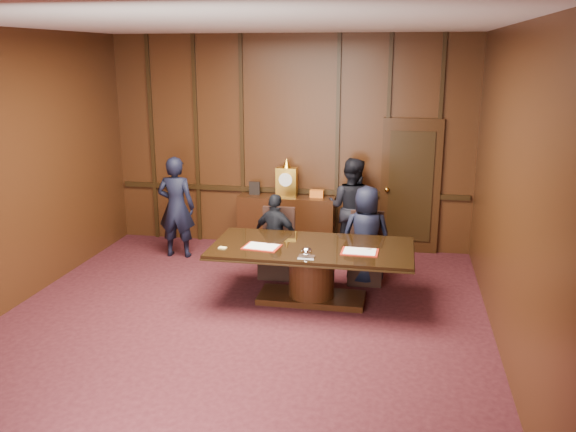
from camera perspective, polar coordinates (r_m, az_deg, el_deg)
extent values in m
plane|color=black|center=(7.36, -5.00, -10.72)|extent=(7.00, 7.00, 0.00)
plane|color=silver|center=(6.64, -5.71, 17.64)|extent=(7.00, 7.00, 0.00)
cube|color=black|center=(10.14, 0.13, 6.84)|extent=(6.00, 0.04, 3.50)
cube|color=black|center=(3.70, -20.52, -8.78)|extent=(6.00, 0.04, 3.50)
cube|color=black|center=(6.63, 20.46, 1.53)|extent=(0.04, 7.00, 3.50)
cube|color=black|center=(10.26, 0.09, 2.39)|extent=(5.90, 0.05, 0.08)
cube|color=black|center=(10.05, 11.38, 2.71)|extent=(0.95, 0.06, 2.20)
sphere|color=gold|center=(9.99, 9.24, 2.44)|extent=(0.08, 0.08, 0.08)
cube|color=black|center=(10.18, -0.12, -0.61)|extent=(1.60, 0.45, 0.90)
cube|color=black|center=(10.45, -3.90, -2.63)|extent=(0.12, 0.40, 0.06)
cube|color=black|center=(10.20, 3.75, -3.08)|extent=(0.12, 0.40, 0.06)
cube|color=gold|center=(10.02, -0.13, 3.20)|extent=(0.34, 0.18, 0.48)
cylinder|color=white|center=(9.91, -0.24, 3.42)|extent=(0.22, 0.03, 0.22)
cone|color=gold|center=(9.96, -0.13, 5.00)|extent=(0.14, 0.14, 0.16)
cube|color=black|center=(10.18, -3.15, 2.62)|extent=(0.18, 0.04, 0.22)
cube|color=orange|center=(10.00, 2.71, 2.10)|extent=(0.22, 0.12, 0.12)
cube|color=black|center=(8.18, 2.21, -7.64)|extent=(1.40, 0.60, 0.08)
cylinder|color=black|center=(8.05, 2.23, -5.34)|extent=(0.60, 0.60, 0.62)
cube|color=black|center=(7.95, 2.26, -3.18)|extent=(2.62, 1.32, 0.02)
cube|color=black|center=(7.94, 2.26, -3.04)|extent=(2.60, 1.30, 0.06)
cube|color=#A31C0F|center=(7.88, -2.47, -2.91)|extent=(0.50, 0.38, 0.01)
cube|color=white|center=(7.88, -2.47, -2.85)|extent=(0.43, 0.33, 0.01)
cube|color=#A31C0F|center=(7.73, 6.73, -3.35)|extent=(0.47, 0.34, 0.01)
cube|color=white|center=(7.73, 6.73, -3.29)|extent=(0.41, 0.29, 0.01)
cube|color=white|center=(7.51, 1.75, -3.82)|extent=(0.20, 0.14, 0.01)
ellipsoid|color=white|center=(7.49, 1.75, -3.40)|extent=(0.13, 0.13, 0.10)
cube|color=#EDCD74|center=(7.88, -6.15, -2.98)|extent=(0.11, 0.09, 0.01)
cube|color=black|center=(9.00, -1.07, -4.19)|extent=(0.49, 0.49, 0.46)
cube|color=black|center=(9.05, -0.85, -0.83)|extent=(0.48, 0.07, 0.55)
cylinder|color=black|center=(8.90, -2.60, -5.22)|extent=(0.04, 0.04, 0.23)
cylinder|color=black|center=(9.19, 0.41, -4.54)|extent=(0.04, 0.04, 0.23)
cube|color=black|center=(8.84, 7.23, -4.67)|extent=(0.49, 0.49, 0.46)
cube|color=black|center=(8.89, 7.39, -1.24)|extent=(0.48, 0.07, 0.55)
cylinder|color=black|center=(8.70, 5.80, -5.75)|extent=(0.04, 0.04, 0.23)
cylinder|color=black|center=(9.06, 8.56, -5.00)|extent=(0.04, 0.04, 0.23)
imported|color=black|center=(8.83, -1.15, -1.90)|extent=(0.79, 0.51, 1.24)
imported|color=black|center=(8.65, 7.31, -1.81)|extent=(0.75, 0.54, 1.41)
imported|color=black|center=(9.86, -10.41, 0.82)|extent=(0.61, 0.42, 1.63)
imported|color=black|center=(9.80, 5.92, 0.81)|extent=(0.90, 0.77, 1.60)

